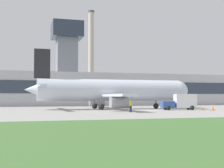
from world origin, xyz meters
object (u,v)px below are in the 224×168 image
(airplane, at_px, (110,91))
(fuel_truck, at_px, (181,102))
(pushback_tug, at_px, (186,102))
(ground_crew_person, at_px, (131,106))

(airplane, distance_m, fuel_truck, 11.68)
(fuel_truck, bearing_deg, airplane, 149.20)
(pushback_tug, bearing_deg, fuel_truck, -124.09)
(pushback_tug, xyz_separation_m, fuel_truck, (-5.33, -7.88, 0.20))
(ground_crew_person, bearing_deg, pushback_tug, 39.61)
(ground_crew_person, bearing_deg, airplane, 89.26)
(fuel_truck, distance_m, ground_crew_person, 11.16)
(airplane, bearing_deg, pushback_tug, 7.38)
(airplane, xyz_separation_m, pushback_tug, (15.24, 1.97, -2.04))
(pushback_tug, height_order, fuel_truck, fuel_truck)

